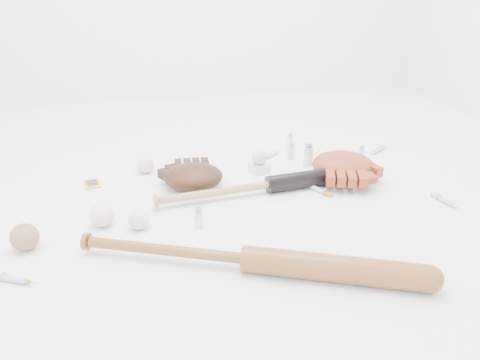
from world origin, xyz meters
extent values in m
plane|color=white|center=(0.00, 0.00, 0.00)|extent=(3.00, 3.00, 0.00)
cube|color=gold|center=(-0.55, 0.22, 0.00)|extent=(0.07, 0.09, 0.00)
cube|color=white|center=(0.12, 0.21, 0.02)|extent=(0.09, 0.09, 0.04)
sphere|color=silver|center=(0.12, 0.21, 0.07)|extent=(0.06, 0.06, 0.06)
sphere|color=silver|center=(-0.48, -0.11, 0.04)|extent=(0.08, 0.08, 0.08)
sphere|color=silver|center=(-0.34, 0.30, 0.04)|extent=(0.07, 0.07, 0.07)
sphere|color=silver|center=(-0.37, -0.16, 0.03)|extent=(0.07, 0.07, 0.07)
sphere|color=#946647|center=(-0.70, -0.21, 0.04)|extent=(0.08, 0.08, 0.08)
cylinder|color=silver|center=(0.33, 0.45, 0.04)|extent=(0.03, 0.03, 0.07)
cylinder|color=silver|center=(0.59, 0.26, 0.03)|extent=(0.02, 0.02, 0.06)
cylinder|color=silver|center=(0.29, 0.32, 0.04)|extent=(0.03, 0.03, 0.07)
cylinder|color=silver|center=(0.34, 0.24, 0.05)|extent=(0.04, 0.04, 0.09)
cylinder|color=silver|center=(-0.18, -0.19, 0.04)|extent=(0.03, 0.03, 0.07)
camera|label=1|loc=(-0.32, -1.50, 0.76)|focal=35.00mm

